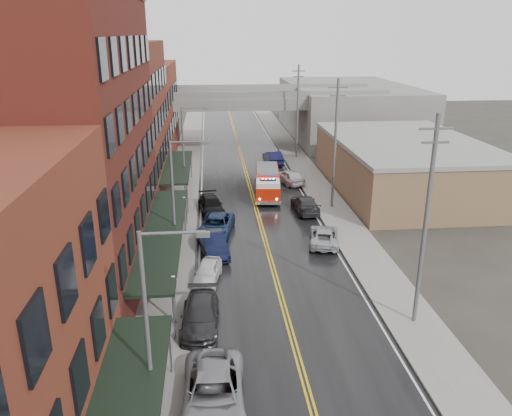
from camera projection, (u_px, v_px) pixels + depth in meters
road at (262, 230)px, 42.12m from camera, size 11.00×160.00×0.02m
sidewalk_left at (175, 232)px, 41.46m from camera, size 3.00×160.00×0.15m
sidewalk_right at (347, 226)px, 42.74m from camera, size 3.00×160.00×0.15m
curb_left at (195, 231)px, 41.60m from camera, size 0.30×160.00×0.15m
curb_right at (328, 227)px, 42.59m from camera, size 0.30×160.00×0.15m
brick_building_b at (64, 146)px, 31.39m from camera, size 9.00×20.00×18.00m
brick_building_c at (115, 123)px, 48.33m from camera, size 9.00×15.00×15.00m
brick_building_far at (139, 111)px, 65.26m from camera, size 9.00×20.00×12.00m
tan_building at (404, 167)px, 52.09m from camera, size 14.00×22.00×5.00m
right_far_block at (348, 110)px, 79.94m from camera, size 18.00×30.00×8.00m
awning_1 at (163, 231)px, 33.90m from camera, size 2.60×18.00×3.09m
awning_2 at (178, 166)px, 50.33m from camera, size 2.60×13.00×3.09m
globe_lamp_1 at (174, 289)px, 27.65m from camera, size 0.44×0.44×3.12m
globe_lamp_2 at (184, 206)px, 40.79m from camera, size 0.44×0.44×3.12m
street_lamp_0 at (153, 323)px, 19.16m from camera, size 2.64×0.22×9.00m
street_lamp_1 at (177, 196)px, 34.19m from camera, size 2.64×0.22×9.00m
street_lamp_2 at (186, 146)px, 49.22m from camera, size 2.64×0.22×9.00m
utility_pole_0 at (426, 220)px, 26.57m from camera, size 1.80×0.24×12.00m
utility_pole_1 at (335, 142)px, 45.36m from camera, size 1.80×0.24×12.00m
utility_pole_2 at (298, 110)px, 64.14m from camera, size 1.80×0.24×12.00m
overpass at (238, 106)px, 70.19m from camera, size 40.00×10.00×7.50m
fire_truck at (267, 182)px, 50.38m from camera, size 3.55×7.67×2.73m
parked_car_left_2 at (214, 393)px, 21.82m from camera, size 2.91×6.04×1.66m
parked_car_left_3 at (200, 315)px, 28.01m from camera, size 2.34×5.19×1.48m
parked_car_left_4 at (207, 272)px, 33.23m from camera, size 2.30×4.17×1.34m
parked_car_left_5 at (213, 244)px, 37.32m from camera, size 2.48×5.09×1.61m
parked_car_left_6 at (216, 226)px, 40.98m from camera, size 3.52×5.87×1.53m
parked_car_left_7 at (211, 205)px, 46.02m from camera, size 2.67×5.20×1.44m
parked_car_right_0 at (324, 236)px, 39.14m from camera, size 3.18×5.15×1.33m
parked_car_right_1 at (305, 204)px, 46.21m from camera, size 2.17×5.12×1.47m
parked_car_right_2 at (289, 177)px, 54.77m from camera, size 3.32×5.05×1.60m
parked_car_right_3 at (273, 158)px, 62.98m from camera, size 2.22×5.23×1.68m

